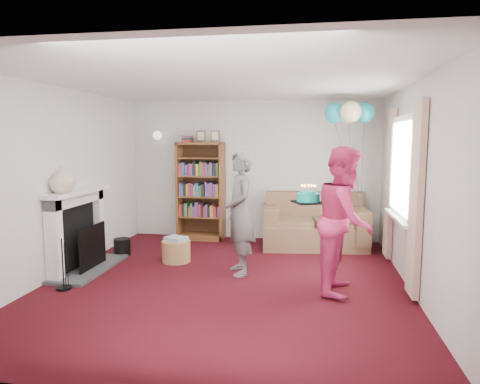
% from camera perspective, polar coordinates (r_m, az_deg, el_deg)
% --- Properties ---
extents(ground, '(5.00, 5.00, 0.00)m').
position_cam_1_polar(ground, '(5.58, -1.83, -11.91)').
color(ground, black).
rests_on(ground, ground).
extents(wall_back, '(4.50, 0.02, 2.50)m').
position_cam_1_polar(wall_back, '(7.77, 1.74, 2.91)').
color(wall_back, silver).
rests_on(wall_back, ground).
extents(wall_left, '(0.02, 5.00, 2.50)m').
position_cam_1_polar(wall_left, '(6.16, -22.98, 1.25)').
color(wall_left, silver).
rests_on(wall_left, ground).
extents(wall_right, '(0.02, 5.00, 2.50)m').
position_cam_1_polar(wall_right, '(5.35, 22.61, 0.46)').
color(wall_right, silver).
rests_on(wall_right, ground).
extents(ceiling, '(4.50, 5.00, 0.01)m').
position_cam_1_polar(ceiling, '(5.32, -1.94, 14.52)').
color(ceiling, white).
rests_on(ceiling, wall_back).
extents(fireplace, '(0.55, 1.80, 1.12)m').
position_cam_1_polar(fireplace, '(6.34, -20.41, -5.23)').
color(fireplace, '#3F3F42').
rests_on(fireplace, ground).
extents(window_bay, '(0.14, 2.02, 2.20)m').
position_cam_1_polar(window_bay, '(5.92, 20.76, 0.68)').
color(window_bay, white).
rests_on(window_bay, ground).
extents(wall_sconce, '(0.16, 0.23, 0.16)m').
position_cam_1_polar(wall_sconce, '(8.03, -10.96, 7.43)').
color(wall_sconce, gold).
rests_on(wall_sconce, ground).
extents(bookcase, '(0.83, 0.42, 1.97)m').
position_cam_1_polar(bookcase, '(7.78, -5.19, 0.06)').
color(bookcase, '#472B14').
rests_on(bookcase, ground).
extents(sofa, '(1.70, 0.90, 0.90)m').
position_cam_1_polar(sofa, '(7.39, 9.82, -4.54)').
color(sofa, brown).
rests_on(sofa, ground).
extents(wicker_basket, '(0.42, 0.42, 0.38)m').
position_cam_1_polar(wicker_basket, '(6.48, -8.51, -7.69)').
color(wicker_basket, '#A67B4D').
rests_on(wicker_basket, ground).
extents(person_striped, '(0.60, 0.72, 1.67)m').
position_cam_1_polar(person_striped, '(5.72, -0.01, -2.78)').
color(person_striped, black).
rests_on(person_striped, ground).
extents(person_magenta, '(0.80, 0.95, 1.73)m').
position_cam_1_polar(person_magenta, '(5.20, 13.81, -3.64)').
color(person_magenta, '#CF2962').
rests_on(person_magenta, ground).
extents(birthday_cake, '(0.33, 0.33, 0.22)m').
position_cam_1_polar(birthday_cake, '(5.30, 9.07, -0.73)').
color(birthday_cake, black).
rests_on(birthday_cake, ground).
extents(balloons, '(0.76, 0.76, 1.72)m').
position_cam_1_polar(balloons, '(6.95, 14.40, 10.20)').
color(balloons, '#3F3F3F').
rests_on(balloons, ground).
extents(mantel_vase, '(0.36, 0.36, 0.35)m').
position_cam_1_polar(mantel_vase, '(5.95, -22.63, 1.55)').
color(mantel_vase, beige).
rests_on(mantel_vase, fireplace).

